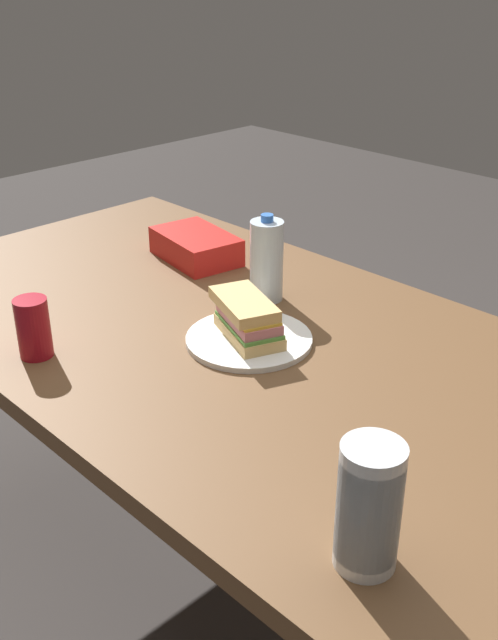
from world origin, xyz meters
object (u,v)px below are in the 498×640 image
(paper_plate, at_px, (249,339))
(plastic_cup_stack, at_px, (369,507))
(water_bottle_tall, at_px, (267,260))
(chip_bag, at_px, (196,246))
(soda_can_red, at_px, (33,328))
(dining_table, at_px, (234,369))
(sandwich, at_px, (247,318))

(paper_plate, height_order, plastic_cup_stack, plastic_cup_stack)
(water_bottle_tall, height_order, plastic_cup_stack, water_bottle_tall)
(chip_bag, bearing_deg, soda_can_red, 115.88)
(dining_table, height_order, chip_bag, chip_bag)
(chip_bag, xyz_separation_m, water_bottle_tall, (-0.30, 0.04, 0.06))
(soda_can_red, bearing_deg, paper_plate, -126.86)
(paper_plate, distance_m, chip_bag, 0.47)
(paper_plate, height_order, sandwich, sandwich)
(paper_plate, distance_m, water_bottle_tall, 0.23)
(sandwich, height_order, soda_can_red, soda_can_red)
(sandwich, xyz_separation_m, chip_bag, (0.41, -0.22, -0.02))
(dining_table, bearing_deg, sandwich, 173.18)
(paper_plate, xyz_separation_m, chip_bag, (0.42, -0.22, 0.03))
(sandwich, distance_m, soda_can_red, 0.42)
(dining_table, distance_m, plastic_cup_stack, 0.70)
(sandwich, xyz_separation_m, water_bottle_tall, (0.12, -0.18, 0.04))
(paper_plate, height_order, chip_bag, chip_bag)
(water_bottle_tall, bearing_deg, chip_bag, -8.40)
(paper_plate, distance_m, plastic_cup_stack, 0.64)
(sandwich, bearing_deg, paper_plate, -174.90)
(soda_can_red, relative_size, plastic_cup_stack, 0.66)
(soda_can_red, bearing_deg, chip_bag, -73.62)
(sandwich, bearing_deg, dining_table, -6.82)
(dining_table, height_order, sandwich, sandwich)
(paper_plate, bearing_deg, chip_bag, -27.65)
(paper_plate, relative_size, plastic_cup_stack, 1.41)
(dining_table, height_order, soda_can_red, soda_can_red)
(chip_bag, height_order, water_bottle_tall, water_bottle_tall)
(sandwich, height_order, plastic_cup_stack, plastic_cup_stack)
(dining_table, relative_size, paper_plate, 6.74)
(sandwich, height_order, water_bottle_tall, water_bottle_tall)
(dining_table, height_order, plastic_cup_stack, plastic_cup_stack)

